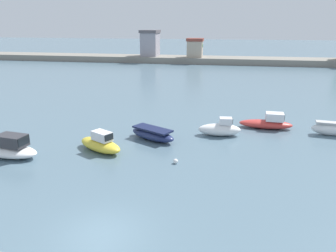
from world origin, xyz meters
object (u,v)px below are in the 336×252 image
(moored_boat_1, at_px, (100,144))
(mooring_buoy_1, at_px, (176,161))
(moored_boat_2, at_px, (153,134))
(moored_boat_4, at_px, (267,123))
(moored_boat_0, at_px, (7,149))
(moored_boat_3, at_px, (220,129))
(moored_boat_5, at_px, (331,129))

(moored_boat_1, bearing_deg, mooring_buoy_1, 16.58)
(moored_boat_2, bearing_deg, moored_boat_4, 55.05)
(moored_boat_0, bearing_deg, moored_boat_1, 27.10)
(mooring_buoy_1, bearing_deg, moored_boat_4, 53.24)
(moored_boat_1, height_order, moored_boat_4, moored_boat_1)
(moored_boat_3, bearing_deg, mooring_buoy_1, -118.74)
(moored_boat_0, height_order, mooring_buoy_1, moored_boat_0)
(moored_boat_0, xyz_separation_m, moored_boat_5, (25.49, 9.80, -0.03))
(moored_boat_1, relative_size, moored_boat_4, 0.91)
(moored_boat_1, xyz_separation_m, moored_boat_5, (18.97, 7.42, 0.01))
(moored_boat_5, bearing_deg, moored_boat_1, -151.36)
(mooring_buoy_1, bearing_deg, moored_boat_3, 66.95)
(moored_boat_0, distance_m, mooring_buoy_1, 12.82)
(moored_boat_3, xyz_separation_m, moored_boat_5, (9.81, 1.91, -0.02))
(moored_boat_1, xyz_separation_m, moored_boat_3, (9.15, 5.50, 0.02))
(moored_boat_0, height_order, moored_boat_3, moored_boat_0)
(moored_boat_5, bearing_deg, mooring_buoy_1, -138.23)
(moored_boat_1, distance_m, moored_boat_3, 10.68)
(mooring_buoy_1, bearing_deg, moored_boat_5, 34.49)
(mooring_buoy_1, bearing_deg, moored_boat_1, 168.07)
(moored_boat_3, distance_m, mooring_buoy_1, 7.43)
(moored_boat_0, height_order, moored_boat_5, moored_boat_0)
(moored_boat_0, bearing_deg, moored_boat_5, 28.08)
(moored_boat_0, xyz_separation_m, moored_boat_3, (15.67, 7.88, -0.01))
(moored_boat_2, bearing_deg, moored_boat_1, -108.63)
(moored_boat_0, bearing_deg, mooring_buoy_1, 11.79)
(moored_boat_2, xyz_separation_m, moored_boat_4, (10.10, 5.19, 0.05))
(moored_boat_3, bearing_deg, moored_boat_4, 28.19)
(moored_boat_2, relative_size, moored_boat_4, 0.94)
(moored_boat_3, xyz_separation_m, moored_boat_4, (4.40, 2.96, -0.05))
(moored_boat_5, bearing_deg, moored_boat_2, -157.76)
(moored_boat_0, distance_m, moored_boat_1, 6.94)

